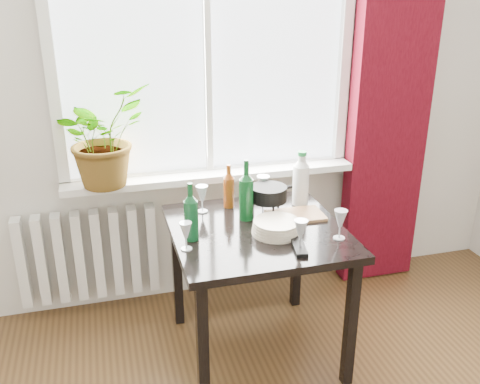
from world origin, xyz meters
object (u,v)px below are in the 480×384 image
object	(u,v)px
table	(257,245)
wine_bottle_left	(191,212)
plate_stack	(276,227)
bottle_amber	(229,186)
wineglass_front_right	(300,235)
wineglass_far_right	(340,224)
wine_bottle_right	(246,190)
wineglass_back_left	(202,199)
radiator	(89,255)
cutting_board	(295,215)
wineglass_front_left	(186,236)
potted_plant	(102,137)
wineglass_back_center	(263,190)
cleaning_bottle	(301,177)
tv_remote	(299,247)
fondue_pot	(268,200)

from	to	relation	value
table	wine_bottle_left	distance (m)	0.41
plate_stack	bottle_amber	bearing A→B (deg)	110.70
wineglass_front_right	table	bearing A→B (deg)	113.99
wine_bottle_left	table	bearing A→B (deg)	5.36
table	wineglass_far_right	distance (m)	0.44
wine_bottle_right	wineglass_back_left	world-z (taller)	wine_bottle_right
radiator	cutting_board	xyz separation A→B (m)	(1.08, -0.55, 0.37)
radiator	wineglass_front_left	bearing A→B (deg)	-58.40
potted_plant	plate_stack	world-z (taller)	potted_plant
table	cutting_board	bearing A→B (deg)	18.89
wine_bottle_left	wineglass_back_center	xyz separation A→B (m)	(0.46, 0.32, -0.06)
wineglass_back_center	cleaning_bottle	bearing A→B (deg)	-14.61
wineglass_front_left	tv_remote	world-z (taller)	wineglass_front_left
wine_bottle_right	radiator	bearing A→B (deg)	148.58
potted_plant	cleaning_bottle	world-z (taller)	potted_plant
plate_stack	fondue_pot	world-z (taller)	fondue_pot
bottle_amber	wineglass_back_left	distance (m)	0.16
radiator	fondue_pot	xyz separation A→B (m)	(0.96, -0.47, 0.44)
wineglass_front_left	plate_stack	world-z (taller)	wineglass_front_left
cleaning_bottle	fondue_pot	world-z (taller)	cleaning_bottle
table	bottle_amber	world-z (taller)	bottle_amber
wineglass_back_center	cutting_board	size ratio (longest dim) A/B	0.58
wineglass_front_right	cleaning_bottle	bearing A→B (deg)	68.77
plate_stack	fondue_pot	xyz separation A→B (m)	(0.04, 0.24, 0.04)
potted_plant	wine_bottle_left	distance (m)	0.72
radiator	wine_bottle_left	size ratio (longest dim) A/B	2.77
cleaning_bottle	wineglass_back_center	xyz separation A→B (m)	(-0.20, 0.05, -0.07)
wine_bottle_right	bottle_amber	world-z (taller)	wine_bottle_right
table	wine_bottle_right	distance (m)	0.28
potted_plant	radiator	bearing A→B (deg)	150.17
plate_stack	radiator	bearing A→B (deg)	142.47
table	tv_remote	bearing A→B (deg)	-64.85
table	bottle_amber	xyz separation A→B (m)	(-0.07, 0.30, 0.21)
bottle_amber	cleaning_bottle	bearing A→B (deg)	-9.41
bottle_amber	cleaning_bottle	distance (m)	0.40
wine_bottle_right	tv_remote	xyz separation A→B (m)	(0.15, -0.38, -0.15)
table	fondue_pot	xyz separation A→B (m)	(0.11, 0.16, 0.17)
radiator	wineglass_back_center	size ratio (longest dim) A/B	4.75
bottle_amber	wineglass_back_left	size ratio (longest dim) A/B	1.61
tv_remote	cutting_board	xyz separation A→B (m)	(0.11, 0.34, -0.00)
radiator	table	distance (m)	1.09
radiator	tv_remote	distance (m)	1.37
wineglass_back_left	fondue_pot	distance (m)	0.35
wineglass_front_left	fondue_pot	world-z (taller)	fondue_pot
fondue_pot	wine_bottle_right	bearing A→B (deg)	177.76
wine_bottle_left	wineglass_front_left	distance (m)	0.13
wineglass_far_right	wineglass_back_center	distance (m)	0.55
potted_plant	cutting_board	bearing A→B (deg)	-26.49
plate_stack	cutting_board	distance (m)	0.23
wineglass_front_right	wineglass_back_left	world-z (taller)	wineglass_front_right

